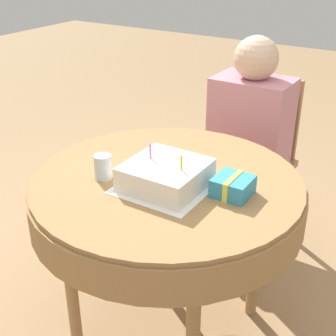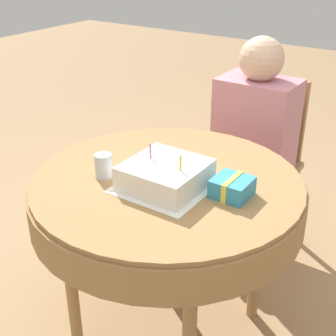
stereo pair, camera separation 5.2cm
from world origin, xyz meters
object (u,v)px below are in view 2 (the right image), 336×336
(person, at_px, (254,126))
(birthday_cake, at_px, (165,175))
(chair, at_px, (258,156))
(gift_box, at_px, (232,187))
(drinking_glass, at_px, (103,166))

(person, bearing_deg, birthday_cake, -87.65)
(chair, bearing_deg, person, -90.00)
(birthday_cake, bearing_deg, gift_box, 17.51)
(person, xyz_separation_m, birthday_cake, (0.03, -0.84, 0.09))
(gift_box, bearing_deg, drinking_glass, -162.99)
(chair, bearing_deg, drinking_glass, -101.25)
(chair, relative_size, drinking_glass, 9.79)
(chair, xyz_separation_m, birthday_cake, (0.03, -0.94, 0.30))
(drinking_glass, bearing_deg, chair, 78.37)
(person, bearing_deg, gift_box, -70.79)
(chair, height_order, birthday_cake, chair)
(chair, distance_m, person, 0.22)
(birthday_cake, bearing_deg, chair, 91.72)
(gift_box, bearing_deg, person, 108.82)
(person, distance_m, drinking_glass, 0.94)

